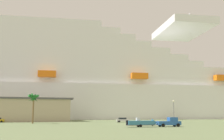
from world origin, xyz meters
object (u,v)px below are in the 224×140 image
object	(u,v)px
street_lamp	(174,108)
parked_car_silver_sedan	(123,120)
small_boat_on_trailer	(143,123)
palm_tree	(33,100)
cruise_ship	(43,81)
pickup_truck	(170,122)

from	to	relation	value
street_lamp	parked_car_silver_sedan	world-z (taller)	street_lamp
small_boat_on_trailer	parked_car_silver_sedan	size ratio (longest dim) A/B	1.85
parked_car_silver_sedan	street_lamp	bearing A→B (deg)	-43.07
palm_tree	street_lamp	xyz separation A→B (m)	(42.33, -7.68, -2.51)
small_boat_on_trailer	palm_tree	size ratio (longest dim) A/B	0.94
street_lamp	parked_car_silver_sedan	xyz separation A→B (m)	(-13.11, 12.26, -3.83)
cruise_ship	small_boat_on_trailer	world-z (taller)	cruise_ship
pickup_truck	palm_tree	bearing A→B (deg)	141.90
street_lamp	parked_car_silver_sedan	bearing A→B (deg)	136.93
small_boat_on_trailer	street_lamp	bearing A→B (deg)	49.43
pickup_truck	palm_tree	distance (m)	42.49
parked_car_silver_sedan	palm_tree	bearing A→B (deg)	-171.11
cruise_ship	pickup_truck	distance (m)	92.74
cruise_ship	street_lamp	distance (m)	80.09
palm_tree	street_lamp	bearing A→B (deg)	-10.29
pickup_truck	small_boat_on_trailer	distance (m)	6.51
cruise_ship	small_boat_on_trailer	xyz separation A→B (m)	(26.39, -84.87, -18.49)
parked_car_silver_sedan	small_boat_on_trailer	bearing A→B (deg)	-94.93
cruise_ship	palm_tree	distance (m)	60.06
small_boat_on_trailer	parked_car_silver_sedan	world-z (taller)	small_boat_on_trailer
small_boat_on_trailer	pickup_truck	bearing A→B (deg)	1.20
cruise_ship	palm_tree	size ratio (longest dim) A/B	32.64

